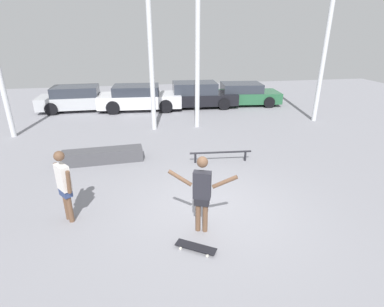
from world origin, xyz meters
name	(u,v)px	position (x,y,z in m)	size (l,w,h in m)	color
ground_plane	(211,210)	(0.00, 0.00, 0.00)	(36.00, 36.00, 0.00)	gray
skateboarder	(202,190)	(-0.38, -0.73, 0.98)	(1.35, 0.57, 1.72)	brown
skateboard	(196,247)	(-0.61, -1.31, 0.06)	(0.80, 0.61, 0.08)	black
grind_box	(103,156)	(-2.79, 3.36, 0.21)	(2.53, 0.57, 0.42)	#47474C
grind_rail	(221,154)	(0.96, 2.71, 0.28)	(2.00, 0.21, 0.36)	black
canopy_support_left	(72,28)	(-3.76, 6.59, 4.05)	(5.84, 0.20, 6.71)	silver
canopy_support_right	(265,28)	(3.76, 6.59, 4.05)	(5.84, 0.20, 6.71)	silver
parked_car_silver	(79,99)	(-4.65, 10.63, 0.61)	(4.19, 1.91, 1.26)	#B7BABF
parked_car_white	(139,98)	(-1.50, 10.19, 0.64)	(4.41, 2.17, 1.29)	white
parked_car_black	(197,95)	(1.62, 10.23, 0.65)	(4.33, 2.03, 1.36)	black
parked_car_green	(243,94)	(4.33, 10.35, 0.59)	(4.13, 2.28, 1.21)	#28603D
bystander	(64,183)	(-3.22, 0.17, 0.93)	(0.47, 0.60, 1.68)	brown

